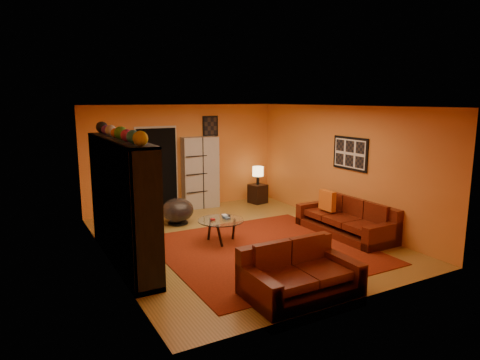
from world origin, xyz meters
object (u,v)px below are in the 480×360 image
entertainment_unit (122,201)px  coffee_table (221,222)px  sofa (348,220)px  loveseat (297,274)px  bowl_chair (178,210)px  storage_cabinet (200,172)px  table_lamp (258,172)px  tv (124,204)px  side_table (258,194)px

entertainment_unit → coffee_table: size_ratio=3.39×
entertainment_unit → sofa: size_ratio=1.39×
sofa → loveseat: (-2.54, -1.72, -0.00)m
bowl_chair → sofa: bearing=-39.8°
storage_cabinet → loveseat: bearing=-93.3°
coffee_table → table_lamp: 3.35m
loveseat → entertainment_unit: bearing=37.6°
tv → storage_cabinet: storage_cabinet is taller
storage_cabinet → table_lamp: 1.56m
bowl_chair → table_lamp: 2.75m
coffee_table → bowl_chair: 1.62m
tv → storage_cabinet: bearing=-43.6°
storage_cabinet → bowl_chair: (-1.05, -1.14, -0.59)m
coffee_table → storage_cabinet: bearing=74.4°
side_table → loveseat: bearing=-115.1°
tv → table_lamp: (4.11, 2.41, -0.14)m
loveseat → bowl_chair: size_ratio=2.27×
bowl_chair → table_lamp: table_lamp is taller
tv → side_table: size_ratio=1.83×
entertainment_unit → bowl_chair: (1.59, 1.66, -0.74)m
loveseat → sofa: bearing=-56.1°
sofa → bowl_chair: 3.67m
entertainment_unit → bowl_chair: 2.41m
sofa → table_lamp: 3.23m
entertainment_unit → loveseat: size_ratio=1.87×
tv → table_lamp: bearing=-59.7°
tv → storage_cabinet: size_ratio=0.51×
coffee_table → tv: bearing=179.7°
loveseat → storage_cabinet: bearing=-8.6°
coffee_table → sofa: bearing=-16.7°
tv → sofa: (4.36, -0.77, -0.70)m
bowl_chair → table_lamp: size_ratio=1.47×
storage_cabinet → tv: bearing=-128.4°
tv → loveseat: (1.82, -2.49, -0.70)m
storage_cabinet → bowl_chair: 1.66m
storage_cabinet → coffee_table: bearing=-100.5°
entertainment_unit → sofa: 4.53m
bowl_chair → side_table: (2.57, 0.83, -0.06)m
coffee_table → storage_cabinet: 2.88m
loveseat → storage_cabinet: 5.31m
bowl_chair → coffee_table: bearing=-79.8°
bowl_chair → table_lamp: (2.57, 0.83, 0.53)m
table_lamp → bowl_chair: bearing=-162.2°
loveseat → table_lamp: table_lamp is taller
tv → coffee_table: 1.92m
entertainment_unit → coffee_table: entertainment_unit is taller
sofa → side_table: sofa is taller
table_lamp → sofa: bearing=-85.5°
entertainment_unit → storage_cabinet: bearing=46.7°
tv → bowl_chair: 2.31m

